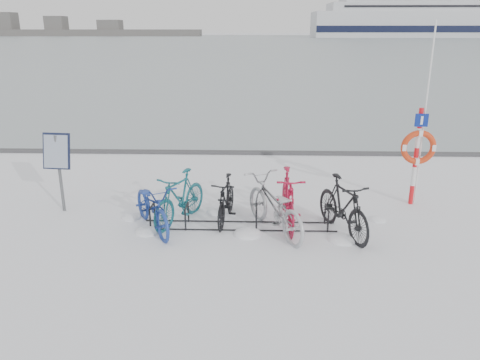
{
  "coord_description": "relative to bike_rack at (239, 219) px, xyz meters",
  "views": [
    {
      "loc": [
        0.31,
        -8.93,
        3.92
      ],
      "look_at": [
        0.0,
        0.6,
        0.82
      ],
      "focal_mm": 35.0,
      "sensor_mm": 36.0,
      "label": 1
    }
  ],
  "objects": [
    {
      "name": "bike_rack",
      "position": [
        0.0,
        0.0,
        0.0
      ],
      "size": [
        4.0,
        0.48,
        0.46
      ],
      "color": "black",
      "rests_on": "ground"
    },
    {
      "name": "cruise_ferry",
      "position": [
        91.75,
        219.32,
        11.59
      ],
      "size": [
        131.5,
        24.82,
        43.21
      ],
      "color": "silver",
      "rests_on": "ground"
    },
    {
      "name": "bike_3",
      "position": [
        0.71,
        -0.19,
        0.4
      ],
      "size": [
        1.67,
        2.31,
        1.15
      ],
      "primitive_type": "imported",
      "rotation": [
        0.0,
        0.0,
        3.61
      ],
      "color": "#A4A7AC",
      "rests_on": "ground"
    },
    {
      "name": "bike_0",
      "position": [
        -1.76,
        -0.13,
        0.34
      ],
      "size": [
        1.58,
        2.07,
        1.04
      ],
      "primitive_type": "imported",
      "rotation": [
        0.0,
        0.0,
        0.52
      ],
      "color": "navy",
      "rests_on": "ground"
    },
    {
      "name": "shoreline",
      "position": [
        -122.02,
        260.0,
        2.61
      ],
      "size": [
        180.0,
        12.0,
        9.5
      ],
      "color": "#525252",
      "rests_on": "ground"
    },
    {
      "name": "info_board",
      "position": [
        -3.98,
        0.74,
        1.11
      ],
      "size": [
        0.61,
        0.28,
        1.79
      ],
      "rotation": [
        0.0,
        0.0,
        -0.09
      ],
      "color": "#595B5E",
      "rests_on": "ground"
    },
    {
      "name": "quay_edge",
      "position": [
        0.0,
        5.9,
        -0.13
      ],
      "size": [
        400.0,
        0.25,
        0.1
      ],
      "primitive_type": "cube",
      "color": "#3F3F42",
      "rests_on": "ground"
    },
    {
      "name": "ground",
      "position": [
        0.0,
        0.0,
        -0.18
      ],
      "size": [
        900.0,
        900.0,
        0.0
      ],
      "primitive_type": "plane",
      "color": "white",
      "rests_on": "ground"
    },
    {
      "name": "ice_sheet",
      "position": [
        0.0,
        155.0,
        -0.17
      ],
      "size": [
        400.0,
        298.0,
        0.02
      ],
      "primitive_type": "cube",
      "color": "#96A3A9",
      "rests_on": "ground"
    },
    {
      "name": "bike_2",
      "position": [
        -0.29,
        0.33,
        0.32
      ],
      "size": [
        0.68,
        1.71,
        1.0
      ],
      "primitive_type": "imported",
      "rotation": [
        0.0,
        0.0,
        -0.13
      ],
      "color": "black",
      "rests_on": "ground"
    },
    {
      "name": "snow_drifts",
      "position": [
        0.22,
        -0.06,
        -0.18
      ],
      "size": [
        5.73,
        1.87,
        0.2
      ],
      "color": "white",
      "rests_on": "ground"
    },
    {
      "name": "lifebuoy_station",
      "position": [
        3.99,
        1.41,
        1.19
      ],
      "size": [
        0.79,
        0.22,
        4.1
      ],
      "color": "red",
      "rests_on": "ground"
    },
    {
      "name": "bike_1",
      "position": [
        -1.26,
        0.25,
        0.38
      ],
      "size": [
        1.26,
        1.92,
        1.12
      ],
      "primitive_type": "imported",
      "rotation": [
        0.0,
        0.0,
        -0.43
      ],
      "color": "#145562",
      "rests_on": "ground"
    },
    {
      "name": "bike_5",
      "position": [
        2.08,
        -0.22,
        0.41
      ],
      "size": [
        1.17,
        2.03,
        1.18
      ],
      "primitive_type": "imported",
      "rotation": [
        0.0,
        0.0,
        0.34
      ],
      "color": "black",
      "rests_on": "ground"
    },
    {
      "name": "bike_4",
      "position": [
        1.01,
        0.17,
        0.42
      ],
      "size": [
        0.65,
        2.01,
        1.19
      ],
      "primitive_type": "imported",
      "rotation": [
        0.0,
        0.0,
        0.04
      ],
      "color": "#AD1333",
      "rests_on": "ground"
    }
  ]
}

